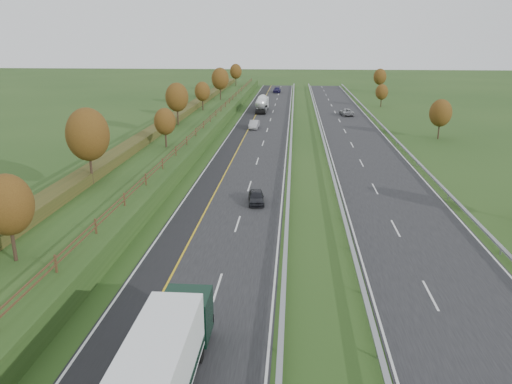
% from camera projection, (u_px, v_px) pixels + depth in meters
% --- Properties ---
extents(ground, '(400.00, 400.00, 0.00)m').
position_uv_depth(ground, '(306.00, 150.00, 74.92)').
color(ground, '#254418').
rests_on(ground, ground).
extents(near_carriageway, '(10.50, 200.00, 0.04)m').
position_uv_depth(near_carriageway, '(256.00, 142.00, 80.27)').
color(near_carriageway, black).
rests_on(near_carriageway, ground).
extents(far_carriageway, '(10.50, 200.00, 0.04)m').
position_uv_depth(far_carriageway, '(359.00, 144.00, 79.05)').
color(far_carriageway, black).
rests_on(far_carriageway, ground).
extents(hard_shoulder, '(3.00, 200.00, 0.04)m').
position_uv_depth(hard_shoulder, '(233.00, 142.00, 80.54)').
color(hard_shoulder, black).
rests_on(hard_shoulder, ground).
extents(lane_markings, '(26.75, 200.00, 0.01)m').
position_uv_depth(lane_markings, '(295.00, 143.00, 79.67)').
color(lane_markings, silver).
rests_on(lane_markings, near_carriageway).
extents(embankment_left, '(12.00, 200.00, 2.00)m').
position_uv_depth(embankment_left, '(176.00, 135.00, 80.94)').
color(embankment_left, '#254418').
rests_on(embankment_left, ground).
extents(hedge_left, '(2.20, 180.00, 1.10)m').
position_uv_depth(hedge_left, '(163.00, 125.00, 80.63)').
color(hedge_left, '#363C18').
rests_on(hedge_left, embankment_left).
extents(fence_left, '(0.12, 189.06, 1.20)m').
position_uv_depth(fence_left, '(203.00, 125.00, 79.70)').
color(fence_left, '#422B19').
rests_on(fence_left, embankment_left).
extents(median_barrier_near, '(0.32, 200.00, 0.71)m').
position_uv_depth(median_barrier_near, '(291.00, 139.00, 79.67)').
color(median_barrier_near, gray).
rests_on(median_barrier_near, ground).
extents(median_barrier_far, '(0.32, 200.00, 0.71)m').
position_uv_depth(median_barrier_far, '(323.00, 139.00, 79.30)').
color(median_barrier_far, gray).
rests_on(median_barrier_far, ground).
extents(outer_barrier_far, '(0.32, 200.00, 0.71)m').
position_uv_depth(outer_barrier_far, '(397.00, 140.00, 78.45)').
color(outer_barrier_far, gray).
rests_on(outer_barrier_far, ground).
extents(trees_left, '(6.64, 164.30, 7.66)m').
position_uv_depth(trees_left, '(172.00, 104.00, 76.11)').
color(trees_left, '#2D2116').
rests_on(trees_left, embankment_left).
extents(trees_far, '(8.45, 118.60, 7.12)m').
position_uv_depth(trees_far, '(408.00, 97.00, 104.64)').
color(trees_far, '#2D2116').
rests_on(trees_far, ground).
extents(road_tanker, '(2.40, 11.22, 3.46)m').
position_uv_depth(road_tanker, '(262.00, 103.00, 113.20)').
color(road_tanker, silver).
rests_on(road_tanker, near_carriageway).
extents(car_dark_near, '(1.96, 4.02, 1.32)m').
position_uv_depth(car_dark_near, '(256.00, 197.00, 50.34)').
color(car_dark_near, black).
rests_on(car_dark_near, near_carriageway).
extents(car_silver_mid, '(1.83, 4.64, 1.50)m').
position_uv_depth(car_silver_mid, '(254.00, 124.00, 91.91)').
color(car_silver_mid, '#A1A1A5').
rests_on(car_silver_mid, near_carriageway).
extents(car_small_far, '(2.29, 5.35, 1.53)m').
position_uv_depth(car_small_far, '(277.00, 90.00, 152.50)').
color(car_small_far, '#161239').
rests_on(car_small_far, near_carriageway).
extents(car_oncoming, '(2.99, 5.49, 1.46)m').
position_uv_depth(car_oncoming, '(346.00, 112.00, 107.62)').
color(car_oncoming, '#999A9E').
rests_on(car_oncoming, far_carriageway).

